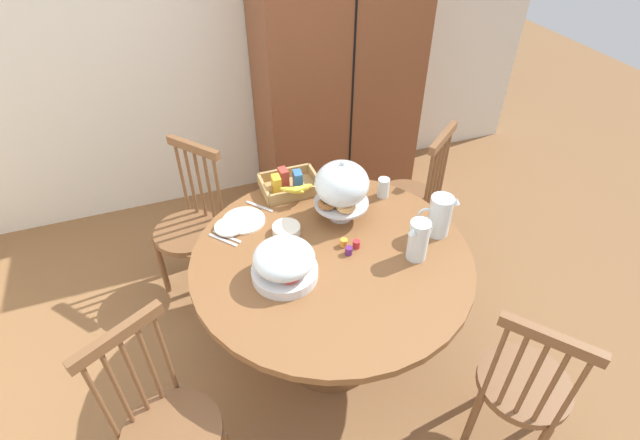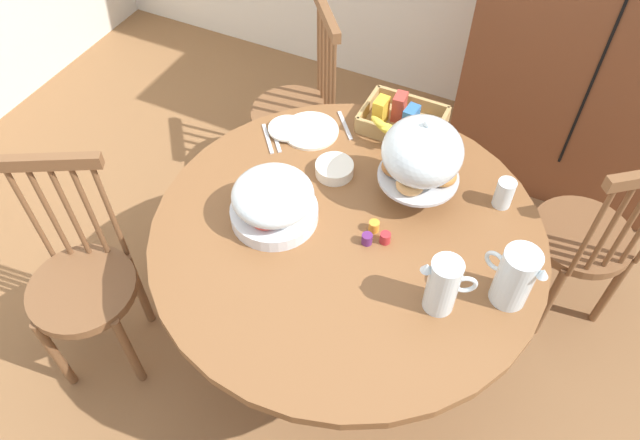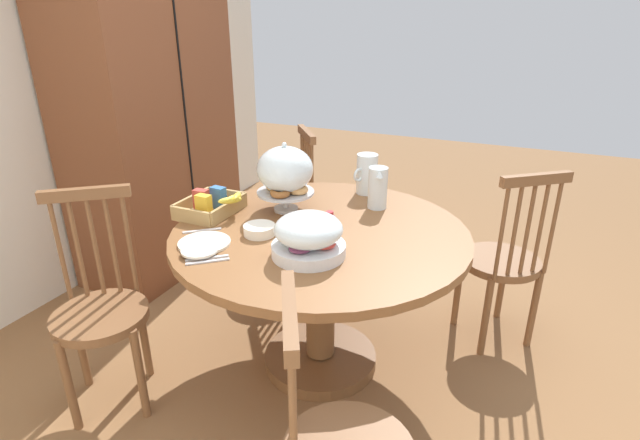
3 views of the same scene
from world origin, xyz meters
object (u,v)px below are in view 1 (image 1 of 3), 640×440
at_px(windsor_chair_facing_door, 191,230).
at_px(cereal_bowl, 286,230).
at_px(pastry_stand_with_dome, 342,186).
at_px(wooden_armoire, 337,73).
at_px(drinking_glass, 383,188).
at_px(milk_pitcher, 439,217).
at_px(dining_table, 330,282).
at_px(windsor_chair_near_window, 523,388).
at_px(orange_juice_pitcher, 418,242).
at_px(windsor_chair_far_side, 168,431).
at_px(fruit_platter_covered, 284,263).
at_px(windsor_chair_by_cabinet, 411,200).
at_px(china_plate_large, 244,220).
at_px(china_plate_small, 229,227).
at_px(cereal_basket, 290,185).

bearing_deg(windsor_chair_facing_door, cereal_bowl, -51.20).
bearing_deg(pastry_stand_with_dome, wooden_armoire, 69.46).
bearing_deg(drinking_glass, milk_pitcher, -72.42).
xyz_separation_m(dining_table, windsor_chair_near_window, (0.59, -0.77, -0.10)).
height_order(orange_juice_pitcher, milk_pitcher, milk_pitcher).
bearing_deg(dining_table, cereal_bowl, 123.85).
xyz_separation_m(dining_table, pastry_stand_with_dome, (0.15, 0.25, 0.38)).
bearing_deg(windsor_chair_far_side, fruit_platter_covered, 32.04).
relative_size(windsor_chair_by_cabinet, china_plate_large, 4.43).
xyz_separation_m(orange_juice_pitcher, china_plate_large, (-0.70, 0.54, -0.09)).
xyz_separation_m(orange_juice_pitcher, drinking_glass, (0.07, 0.49, -0.04)).
relative_size(windsor_chair_far_side, china_plate_small, 6.50).
relative_size(windsor_chair_near_window, drinking_glass, 8.86).
bearing_deg(fruit_platter_covered, pastry_stand_with_dome, 37.92).
height_order(fruit_platter_covered, milk_pitcher, milk_pitcher).
bearing_deg(cereal_basket, fruit_platter_covered, -109.34).
relative_size(wooden_armoire, fruit_platter_covered, 6.53).
height_order(fruit_platter_covered, cereal_bowl, fruit_platter_covered).
bearing_deg(orange_juice_pitcher, cereal_bowl, 144.59).
relative_size(windsor_chair_far_side, fruit_platter_covered, 3.25).
distance_m(dining_table, china_plate_large, 0.55).
bearing_deg(wooden_armoire, cereal_basket, -125.07).
bearing_deg(wooden_armoire, china_plate_small, -132.53).
xyz_separation_m(windsor_chair_far_side, china_plate_small, (0.45, 0.80, 0.30)).
relative_size(fruit_platter_covered, cereal_basket, 0.95).
height_order(pastry_stand_with_dome, orange_juice_pitcher, pastry_stand_with_dome).
xyz_separation_m(windsor_chair_near_window, cereal_bowl, (-0.74, 1.00, 0.31)).
bearing_deg(cereal_basket, cereal_bowl, -110.18).
relative_size(wooden_armoire, dining_table, 1.46).
relative_size(windsor_chair_facing_door, fruit_platter_covered, 3.25).
bearing_deg(drinking_glass, cereal_basket, 155.26).
height_order(pastry_stand_with_dome, cereal_basket, pastry_stand_with_dome).
relative_size(orange_juice_pitcher, china_plate_large, 0.95).
distance_m(cereal_basket, china_plate_large, 0.35).
bearing_deg(windsor_chair_by_cabinet, windsor_chair_facing_door, 172.02).
xyz_separation_m(windsor_chair_facing_door, cereal_basket, (0.56, -0.21, 0.33)).
bearing_deg(windsor_chair_near_window, orange_juice_pitcher, 109.00).
relative_size(windsor_chair_facing_door, china_plate_large, 4.43).
bearing_deg(drinking_glass, wooden_armoire, 81.49).
bearing_deg(cereal_bowl, orange_juice_pitcher, -35.41).
height_order(windsor_chair_far_side, china_plate_large, windsor_chair_far_side).
relative_size(dining_table, fruit_platter_covered, 4.47).
xyz_separation_m(orange_juice_pitcher, cereal_basket, (-0.40, 0.71, -0.05)).
bearing_deg(cereal_basket, wooden_armoire, 54.93).
bearing_deg(windsor_chair_near_window, windsor_chair_facing_door, 127.35).
xyz_separation_m(china_plate_small, drinking_glass, (0.85, -0.01, 0.04)).
height_order(china_plate_small, drinking_glass, drinking_glass).
distance_m(windsor_chair_far_side, china_plate_small, 0.96).
height_order(dining_table, cereal_basket, cereal_basket).
bearing_deg(windsor_chair_far_side, milk_pitcher, 16.38).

